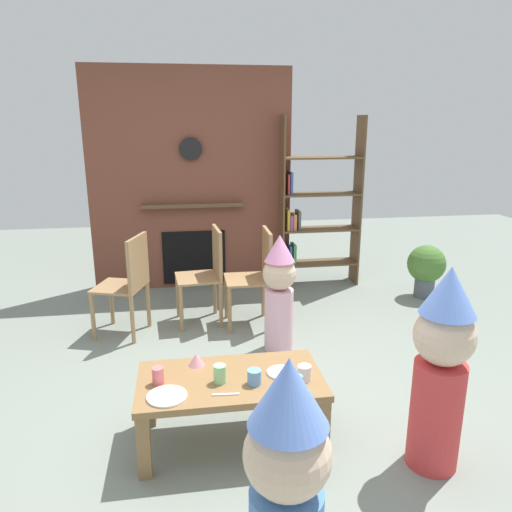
{
  "coord_description": "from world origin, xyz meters",
  "views": [
    {
      "loc": [
        -0.35,
        -2.84,
        1.85
      ],
      "look_at": [
        0.15,
        0.4,
        0.93
      ],
      "focal_mm": 34.12,
      "sensor_mm": 36.0,
      "label": 1
    }
  ],
  "objects": [
    {
      "name": "ground_plane",
      "position": [
        0.0,
        0.0,
        0.0
      ],
      "size": [
        12.0,
        12.0,
        0.0
      ],
      "primitive_type": "plane",
      "color": "gray"
    },
    {
      "name": "child_with_cone_hat",
      "position": [
        -0.03,
        -1.46,
        0.59
      ],
      "size": [
        0.31,
        0.31,
        1.12
      ],
      "rotation": [
        0.0,
        0.0,
        1.64
      ],
      "color": "#4C7FC6",
      "rests_on": "ground_plane"
    },
    {
      "name": "paper_cup_far_left",
      "position": [
        -0.52,
        -0.33,
        0.46
      ],
      "size": [
        0.07,
        0.07,
        0.1
      ],
      "primitive_type": "cylinder",
      "color": "#E5666B",
      "rests_on": "coffee_table"
    },
    {
      "name": "paper_cup_center",
      "position": [
        0.22,
        -0.54,
        0.47
      ],
      "size": [
        0.07,
        0.07,
        0.1
      ],
      "primitive_type": "cylinder",
      "color": "#669EE0",
      "rests_on": "coffee_table"
    },
    {
      "name": "paper_plate_rear",
      "position": [
        0.19,
        -0.33,
        0.42
      ],
      "size": [
        0.17,
        0.17,
        0.01
      ],
      "primitive_type": "cylinder",
      "color": "white",
      "rests_on": "coffee_table"
    },
    {
      "name": "paper_cup_near_right",
      "position": [
        -0.18,
        -0.37,
        0.47
      ],
      "size": [
        0.07,
        0.07,
        0.11
      ],
      "primitive_type": "cylinder",
      "color": "#8CD18C",
      "rests_on": "coffee_table"
    },
    {
      "name": "paper_plate_front",
      "position": [
        -0.47,
        -0.48,
        0.42
      ],
      "size": [
        0.22,
        0.22,
        0.01
      ],
      "primitive_type": "cylinder",
      "color": "white",
      "rests_on": "coffee_table"
    },
    {
      "name": "paper_cup_near_left",
      "position": [
        0.3,
        -0.42,
        0.46
      ],
      "size": [
        0.08,
        0.08,
        0.09
      ],
      "primitive_type": "cylinder",
      "color": "silver",
      "rests_on": "coffee_table"
    },
    {
      "name": "brick_fireplace_feature",
      "position": [
        -0.23,
        2.6,
        1.19
      ],
      "size": [
        2.2,
        0.28,
        2.4
      ],
      "color": "brown",
      "rests_on": "ground_plane"
    },
    {
      "name": "child_by_the_chairs",
      "position": [
        0.4,
        0.81,
        0.52
      ],
      "size": [
        0.27,
        0.27,
        0.98
      ],
      "rotation": [
        0.0,
        0.0,
        -2.0
      ],
      "color": "#EAB2C6",
      "rests_on": "ground_plane"
    },
    {
      "name": "paper_cup_far_right",
      "position": [
        0.01,
        -0.42,
        0.46
      ],
      "size": [
        0.08,
        0.08,
        0.09
      ],
      "primitive_type": "cylinder",
      "color": "#669EE0",
      "rests_on": "coffee_table"
    },
    {
      "name": "birthday_cake_slice",
      "position": [
        -0.3,
        -0.15,
        0.45
      ],
      "size": [
        0.1,
        0.1,
        0.07
      ],
      "primitive_type": "cone",
      "color": "pink",
      "rests_on": "coffee_table"
    },
    {
      "name": "dining_chair_right",
      "position": [
        0.31,
        1.35,
        0.51
      ],
      "size": [
        0.4,
        0.4,
        0.9
      ],
      "rotation": [
        0.0,
        0.0,
        3.13
      ],
      "color": "#9E7A51",
      "rests_on": "ground_plane"
    },
    {
      "name": "dining_chair_middle",
      "position": [
        -0.13,
        1.48,
        0.51
      ],
      "size": [
        0.43,
        0.43,
        0.9
      ],
      "rotation": [
        0.0,
        0.0,
        3.22
      ],
      "color": "#9E7A51",
      "rests_on": "ground_plane"
    },
    {
      "name": "table_fork",
      "position": [
        -0.16,
        -0.51,
        0.42
      ],
      "size": [
        0.15,
        0.03,
        0.01
      ],
      "primitive_type": "cube",
      "rotation": [
        0.0,
        0.0,
        3.07
      ],
      "color": "silver",
      "rests_on": "coffee_table"
    },
    {
      "name": "bookshelf",
      "position": [
        1.12,
        2.4,
        0.87
      ],
      "size": [
        0.9,
        0.28,
        1.9
      ],
      "color": "brown",
      "rests_on": "ground_plane"
    },
    {
      "name": "coffee_table",
      "position": [
        -0.11,
        -0.33,
        0.35
      ],
      "size": [
        1.07,
        0.56,
        0.42
      ],
      "color": "olive",
      "rests_on": "ground_plane"
    },
    {
      "name": "child_in_pink",
      "position": [
        0.97,
        -0.71,
        0.61
      ],
      "size": [
        0.32,
        0.32,
        1.15
      ],
      "rotation": [
        0.0,
        0.0,
        2.81
      ],
      "color": "#D13838",
      "rests_on": "ground_plane"
    },
    {
      "name": "potted_plant_tall",
      "position": [
        2.2,
        1.78,
        0.34
      ],
      "size": [
        0.4,
        0.4,
        0.57
      ],
      "color": "#4C5660",
      "rests_on": "ground_plane"
    },
    {
      "name": "dining_chair_left",
      "position": [
        -0.83,
        1.3,
        0.51
      ],
      "size": [
        0.5,
        0.5,
        0.9
      ],
      "rotation": [
        0.0,
        0.0,
        2.82
      ],
      "color": "#9E7A51",
      "rests_on": "ground_plane"
    }
  ]
}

